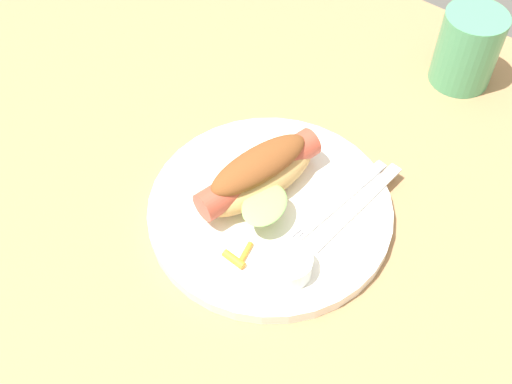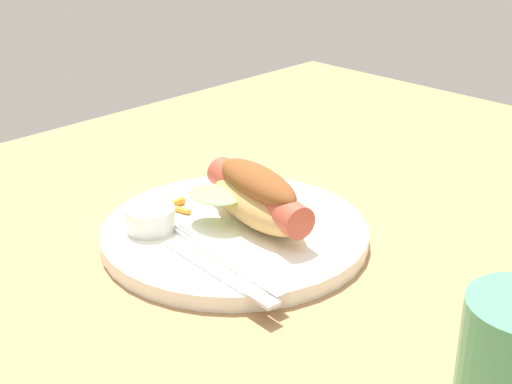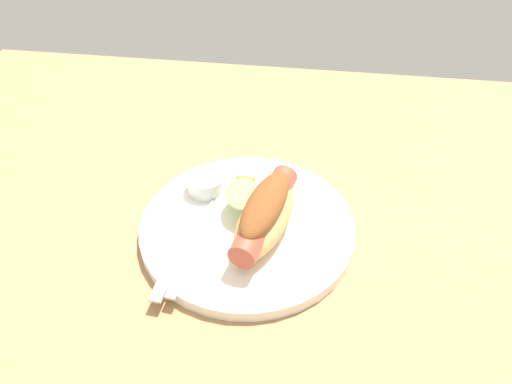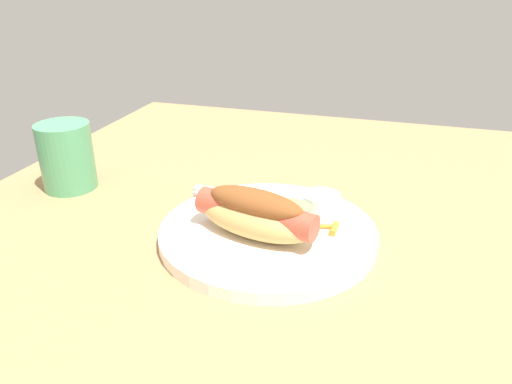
{
  "view_description": "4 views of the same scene",
  "coord_description": "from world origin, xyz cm",
  "px_view_note": "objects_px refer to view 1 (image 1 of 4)",
  "views": [
    {
      "loc": [
        -28.15,
        35.27,
        58.58
      ],
      "look_at": [
        -2.65,
        2.6,
        5.23
      ],
      "focal_mm": 44.98,
      "sensor_mm": 36.0,
      "label": 1
    },
    {
      "loc": [
        -50.09,
        -48.33,
        35.48
      ],
      "look_at": [
        -1.83,
        -0.57,
        5.44
      ],
      "focal_mm": 52.17,
      "sensor_mm": 36.0,
      "label": 2
    },
    {
      "loc": [
        3.84,
        -44.46,
        48.01
      ],
      "look_at": [
        -2.34,
        1.63,
        6.44
      ],
      "focal_mm": 36.2,
      "sensor_mm": 36.0,
      "label": 3
    },
    {
      "loc": [
        48.62,
        15.24,
        31.58
      ],
      "look_at": [
        -3.85,
        -0.78,
        6.04
      ],
      "focal_mm": 34.53,
      "sensor_mm": 36.0,
      "label": 4
    }
  ],
  "objects_px": {
    "plate": "(270,210)",
    "drinking_cup": "(467,49)",
    "hot_dog": "(257,177)",
    "sauce_ramekin": "(288,265)",
    "carrot_garnish": "(238,257)",
    "fork": "(337,203)",
    "knife": "(357,206)"
  },
  "relations": [
    {
      "from": "plate",
      "to": "drinking_cup",
      "type": "bearing_deg",
      "value": -100.63
    },
    {
      "from": "hot_dog",
      "to": "drinking_cup",
      "type": "height_order",
      "value": "drinking_cup"
    },
    {
      "from": "sauce_ramekin",
      "to": "drinking_cup",
      "type": "relative_size",
      "value": 0.49
    },
    {
      "from": "plate",
      "to": "carrot_garnish",
      "type": "bearing_deg",
      "value": 101.53
    },
    {
      "from": "plate",
      "to": "fork",
      "type": "distance_m",
      "value": 0.07
    },
    {
      "from": "fork",
      "to": "carrot_garnish",
      "type": "bearing_deg",
      "value": -11.07
    },
    {
      "from": "drinking_cup",
      "to": "fork",
      "type": "bearing_deg",
      "value": 88.78
    },
    {
      "from": "hot_dog",
      "to": "carrot_garnish",
      "type": "xyz_separation_m",
      "value": [
        -0.04,
        0.08,
        -0.03
      ]
    },
    {
      "from": "sauce_ramekin",
      "to": "drinking_cup",
      "type": "xyz_separation_m",
      "value": [
        0.0,
        -0.39,
        0.02
      ]
    },
    {
      "from": "plate",
      "to": "knife",
      "type": "height_order",
      "value": "knife"
    },
    {
      "from": "sauce_ramekin",
      "to": "knife",
      "type": "distance_m",
      "value": 0.11
    },
    {
      "from": "hot_dog",
      "to": "knife",
      "type": "height_order",
      "value": "hot_dog"
    },
    {
      "from": "plate",
      "to": "carrot_garnish",
      "type": "height_order",
      "value": "carrot_garnish"
    },
    {
      "from": "knife",
      "to": "drinking_cup",
      "type": "bearing_deg",
      "value": -172.54
    },
    {
      "from": "plate",
      "to": "sauce_ramekin",
      "type": "height_order",
      "value": "sauce_ramekin"
    },
    {
      "from": "carrot_garnish",
      "to": "sauce_ramekin",
      "type": "bearing_deg",
      "value": -157.17
    },
    {
      "from": "hot_dog",
      "to": "plate",
      "type": "bearing_deg",
      "value": 91.02
    },
    {
      "from": "knife",
      "to": "drinking_cup",
      "type": "xyz_separation_m",
      "value": [
        0.01,
        -0.28,
        0.03
      ]
    },
    {
      "from": "plate",
      "to": "drinking_cup",
      "type": "height_order",
      "value": "drinking_cup"
    },
    {
      "from": "fork",
      "to": "carrot_garnish",
      "type": "distance_m",
      "value": 0.13
    },
    {
      "from": "sauce_ramekin",
      "to": "carrot_garnish",
      "type": "xyz_separation_m",
      "value": [
        0.05,
        0.02,
        -0.01
      ]
    },
    {
      "from": "knife",
      "to": "drinking_cup",
      "type": "distance_m",
      "value": 0.28
    },
    {
      "from": "plate",
      "to": "hot_dog",
      "type": "xyz_separation_m",
      "value": [
        0.02,
        -0.0,
        0.04
      ]
    },
    {
      "from": "hot_dog",
      "to": "carrot_garnish",
      "type": "relative_size",
      "value": 4.87
    },
    {
      "from": "plate",
      "to": "fork",
      "type": "height_order",
      "value": "fork"
    },
    {
      "from": "plate",
      "to": "knife",
      "type": "distance_m",
      "value": 0.1
    },
    {
      "from": "sauce_ramekin",
      "to": "fork",
      "type": "bearing_deg",
      "value": -85.73
    },
    {
      "from": "hot_dog",
      "to": "sauce_ramekin",
      "type": "height_order",
      "value": "hot_dog"
    },
    {
      "from": "hot_dog",
      "to": "sauce_ramekin",
      "type": "distance_m",
      "value": 0.11
    },
    {
      "from": "fork",
      "to": "knife",
      "type": "distance_m",
      "value": 0.02
    },
    {
      "from": "fork",
      "to": "drinking_cup",
      "type": "height_order",
      "value": "drinking_cup"
    },
    {
      "from": "carrot_garnish",
      "to": "drinking_cup",
      "type": "bearing_deg",
      "value": -96.57
    }
  ]
}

